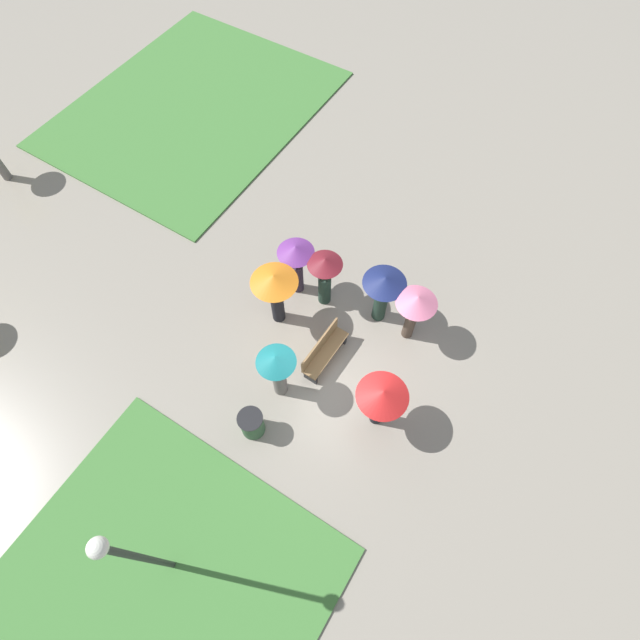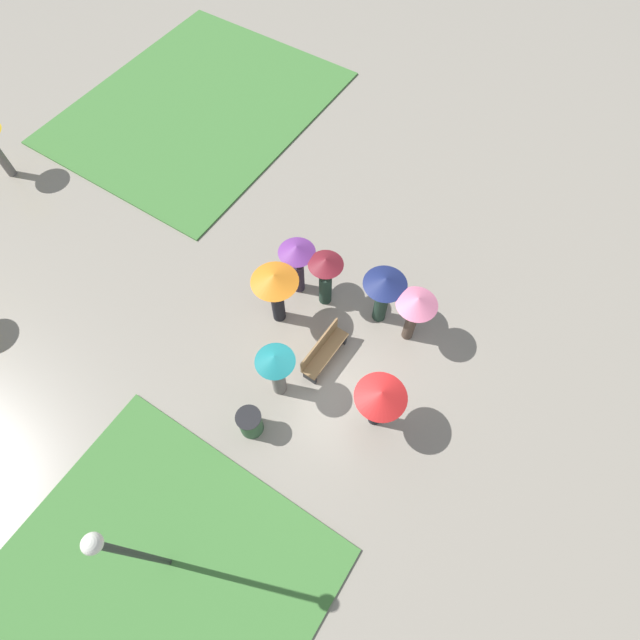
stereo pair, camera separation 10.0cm
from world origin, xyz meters
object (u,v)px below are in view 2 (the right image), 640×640
object	(u,v)px
crowd_person_red	(380,399)
crowd_person_purple	(297,259)
crowd_person_maroon	(326,274)
crowd_person_navy	(384,290)
crowd_person_orange	(275,286)
park_bench	(323,351)
crowd_person_teal	(276,367)
lamp_post	(125,552)
crowd_person_pink	(416,307)
trash_bin	(250,423)

from	to	relation	value
crowd_person_red	crowd_person_purple	bearing A→B (deg)	-10.17
crowd_person_maroon	crowd_person_purple	world-z (taller)	crowd_person_purple
crowd_person_purple	crowd_person_maroon	bearing A→B (deg)	-33.89
crowd_person_navy	crowd_person_orange	size ratio (longest dim) A/B	0.92
park_bench	crowd_person_red	bearing A→B (deg)	-107.83
crowd_person_navy	crowd_person_maroon	world-z (taller)	crowd_person_maroon
crowd_person_purple	crowd_person_red	bearing A→B (deg)	-69.42
crowd_person_purple	crowd_person_teal	distance (m)	3.07
crowd_person_red	park_bench	bearing A→B (deg)	0.58
park_bench	crowd_person_orange	size ratio (longest dim) A/B	0.78
park_bench	crowd_person_purple	distance (m)	2.47
lamp_post	crowd_person_purple	distance (m)	7.64
crowd_person_red	crowd_person_teal	distance (m)	2.48
crowd_person_navy	crowd_person_pink	xyz separation A→B (m)	(-0.09, -0.93, 0.11)
lamp_post	crowd_person_teal	bearing A→B (deg)	3.72
park_bench	crowd_person_pink	size ratio (longest dim) A/B	0.84
crowd_person_orange	trash_bin	bearing A→B (deg)	-158.63
lamp_post	crowd_person_teal	world-z (taller)	lamp_post
lamp_post	crowd_person_pink	size ratio (longest dim) A/B	2.30
trash_bin	crowd_person_orange	bearing A→B (deg)	23.02
crowd_person_orange	crowd_person_pink	xyz separation A→B (m)	(1.39, -3.20, -0.08)
crowd_person_navy	crowd_person_maroon	bearing A→B (deg)	67.89
crowd_person_navy	crowd_person_teal	distance (m)	3.36
park_bench	crowd_person_red	xyz separation A→B (m)	(-0.70, -1.95, 0.98)
crowd_person_red	crowd_person_teal	world-z (taller)	crowd_person_teal
crowd_person_navy	crowd_person_purple	size ratio (longest dim) A/B	0.97
crowd_person_red	crowd_person_pink	xyz separation A→B (m)	(2.50, 0.43, 0.01)
trash_bin	crowd_person_purple	xyz separation A→B (m)	(3.99, 1.32, 0.96)
crowd_person_navy	crowd_person_teal	bearing A→B (deg)	127.14
trash_bin	crowd_person_orange	distance (m)	3.37
crowd_person_navy	crowd_person_teal	world-z (taller)	crowd_person_teal
crowd_person_maroon	crowd_person_purple	size ratio (longest dim) A/B	1.00
crowd_person_purple	lamp_post	bearing A→B (deg)	-116.62
crowd_person_navy	crowd_person_orange	world-z (taller)	crowd_person_orange
park_bench	crowd_person_navy	bearing A→B (deg)	-15.52
trash_bin	crowd_person_teal	size ratio (longest dim) A/B	0.42
crowd_person_red	crowd_person_pink	bearing A→B (deg)	-59.99
crowd_person_navy	crowd_person_teal	xyz separation A→B (m)	(-3.19, 1.05, 0.01)
trash_bin	crowd_person_maroon	bearing A→B (deg)	6.85
crowd_person_purple	crowd_person_pink	world-z (taller)	crowd_person_purple
crowd_person_orange	crowd_person_teal	xyz separation A→B (m)	(-1.71, -1.22, -0.18)
trash_bin	crowd_person_red	size ratio (longest dim) A/B	0.45
crowd_person_maroon	crowd_person_red	size ratio (longest dim) A/B	1.05
crowd_person_orange	crowd_person_pink	bearing A→B (deg)	-68.24
trash_bin	crowd_person_maroon	distance (m)	4.18
lamp_post	crowd_person_pink	bearing A→B (deg)	-12.41
crowd_person_red	crowd_person_teal	xyz separation A→B (m)	(-0.60, 2.40, -0.08)
lamp_post	crowd_person_maroon	world-z (taller)	lamp_post
crowd_person_red	crowd_person_orange	world-z (taller)	crowd_person_orange
crowd_person_purple	crowd_person_orange	world-z (taller)	crowd_person_orange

